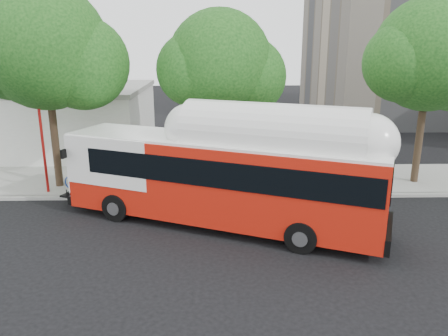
# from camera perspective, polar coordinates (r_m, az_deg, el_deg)

# --- Properties ---
(ground) EXTENTS (120.00, 120.00, 0.00)m
(ground) POSITION_cam_1_polar(r_m,az_deg,el_deg) (16.94, 3.17, -8.40)
(ground) COLOR black
(ground) RESTS_ON ground
(sidewalk) EXTENTS (60.00, 5.00, 0.15)m
(sidewalk) POSITION_cam_1_polar(r_m,az_deg,el_deg) (22.98, 1.93, -1.51)
(sidewalk) COLOR gray
(sidewalk) RESTS_ON ground
(curb_strip) EXTENTS (60.00, 0.30, 0.15)m
(curb_strip) POSITION_cam_1_polar(r_m,az_deg,el_deg) (20.52, 2.34, -3.70)
(curb_strip) COLOR gray
(curb_strip) RESTS_ON ground
(red_curb_segment) EXTENTS (10.00, 0.32, 0.16)m
(red_curb_segment) POSITION_cam_1_polar(r_m,az_deg,el_deg) (20.55, -6.06, -3.74)
(red_curb_segment) COLOR maroon
(red_curb_segment) RESTS_ON ground
(street_tree_left) EXTENTS (6.67, 5.80, 9.74)m
(street_tree_left) POSITION_cam_1_polar(r_m,az_deg,el_deg) (22.15, -21.07, 13.98)
(street_tree_left) COLOR #2D2116
(street_tree_left) RESTS_ON ground
(street_tree_mid) EXTENTS (5.75, 5.00, 8.62)m
(street_tree_mid) POSITION_cam_1_polar(r_m,az_deg,el_deg) (21.47, 0.52, 13.11)
(street_tree_mid) COLOR #2D2116
(street_tree_mid) RESTS_ON ground
(street_tree_right) EXTENTS (6.21, 5.40, 9.18)m
(street_tree_right) POSITION_cam_1_polar(r_m,az_deg,el_deg) (23.80, 26.13, 12.66)
(street_tree_right) COLOR #2D2116
(street_tree_right) RESTS_ON ground
(low_commercial_bldg) EXTENTS (16.20, 10.20, 4.25)m
(low_commercial_bldg) POSITION_cam_1_polar(r_m,az_deg,el_deg) (32.37, -24.59, 5.98)
(low_commercial_bldg) COLOR silver
(low_commercial_bldg) RESTS_ON ground
(transit_bus) EXTENTS (13.28, 7.39, 3.98)m
(transit_bus) POSITION_cam_1_polar(r_m,az_deg,el_deg) (16.99, -0.27, -1.58)
(transit_bus) COLOR red
(transit_bus) RESTS_ON ground
(signal_pole) EXTENTS (0.13, 0.43, 4.58)m
(signal_pole) POSITION_cam_1_polar(r_m,az_deg,el_deg) (21.98, -22.54, 2.58)
(signal_pole) COLOR #A21411
(signal_pole) RESTS_ON ground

